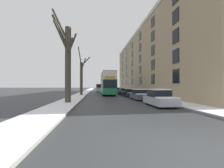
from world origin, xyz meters
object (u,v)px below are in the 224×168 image
object	(u,v)px
bare_tree_left_1	(82,76)
parked_car_4	(119,91)
parked_car_3	(124,92)
parked_car_1	(140,95)
parked_car_0	(159,98)
pedestrian_left_sidewalk	(68,94)
double_decker_bus	(107,82)
bare_tree_left_0	(67,60)
parked_car_2	(130,93)
oncoming_van	(99,88)

from	to	relation	value
bare_tree_left_1	parked_car_4	distance (m)	12.17
parked_car_3	parked_car_4	world-z (taller)	parked_car_4
parked_car_1	parked_car_0	bearing A→B (deg)	-90.00
parked_car_4	pedestrian_left_sidewalk	world-z (taller)	pedestrian_left_sidewalk
double_decker_bus	pedestrian_left_sidewalk	world-z (taller)	double_decker_bus
parked_car_1	parked_car_4	bearing A→B (deg)	90.00
bare_tree_left_0	parked_car_4	xyz separation A→B (m)	(8.53, 21.00, -3.75)
bare_tree_left_0	parked_car_2	distance (m)	12.86
double_decker_bus	parked_car_0	xyz separation A→B (m)	(3.30, -17.88, -1.85)
parked_car_3	parked_car_4	distance (m)	6.23
bare_tree_left_1	parked_car_4	bearing A→B (deg)	45.27
bare_tree_left_1	parked_car_3	size ratio (longest dim) A/B	1.99
bare_tree_left_0	parked_car_2	size ratio (longest dim) A/B	2.36
bare_tree_left_1	double_decker_bus	distance (m)	5.80
parked_car_1	oncoming_van	xyz separation A→B (m)	(-4.69, 27.03, 0.64)
parked_car_3	parked_car_4	xyz separation A→B (m)	(0.00, 6.23, 0.03)
double_decker_bus	pedestrian_left_sidewalk	xyz separation A→B (m)	(-5.19, -15.07, -1.58)
bare_tree_left_1	oncoming_van	bearing A→B (deg)	78.61
parked_car_0	parked_car_1	xyz separation A→B (m)	(-0.00, 6.11, -0.04)
bare_tree_left_1	double_decker_bus	size ratio (longest dim) A/B	0.75
bare_tree_left_0	double_decker_bus	xyz separation A→B (m)	(5.22, 15.34, -1.88)
double_decker_bus	parked_car_1	size ratio (longest dim) A/B	2.73
bare_tree_left_1	oncoming_van	xyz separation A→B (m)	(3.63, 18.00, -2.28)
parked_car_4	parked_car_0	bearing A→B (deg)	-90.00
parked_car_1	parked_car_4	xyz separation A→B (m)	(-0.00, 17.43, 0.02)
bare_tree_left_1	pedestrian_left_sidewalk	world-z (taller)	bare_tree_left_1
parked_car_2	parked_car_3	distance (m)	5.92
pedestrian_left_sidewalk	parked_car_2	bearing A→B (deg)	137.87
parked_car_0	bare_tree_left_1	bearing A→B (deg)	118.79
bare_tree_left_1	parked_car_1	bearing A→B (deg)	-47.35
parked_car_4	double_decker_bus	bearing A→B (deg)	-120.25
parked_car_1	parked_car_3	world-z (taller)	parked_car_1
double_decker_bus	parked_car_1	bearing A→B (deg)	-74.31
double_decker_bus	parked_car_0	distance (m)	18.27
parked_car_3	parked_car_2	bearing A→B (deg)	-90.00
parked_car_1	oncoming_van	world-z (taller)	oncoming_van
parked_car_3	pedestrian_left_sidewalk	size ratio (longest dim) A/B	2.51
bare_tree_left_0	oncoming_van	distance (m)	31.00
parked_car_2	parked_car_4	size ratio (longest dim) A/B	0.92
bare_tree_left_1	parked_car_2	xyz separation A→B (m)	(8.32, -3.76, -2.94)
parked_car_0	oncoming_van	size ratio (longest dim) A/B	0.79
bare_tree_left_0	parked_car_4	distance (m)	22.98
parked_car_2	parked_car_4	xyz separation A→B (m)	(0.00, 12.15, 0.05)
double_decker_bus	oncoming_van	distance (m)	15.38
bare_tree_left_1	pedestrian_left_sidewalk	xyz separation A→B (m)	(-0.17, -12.33, -2.60)
parked_car_2	oncoming_van	size ratio (longest dim) A/B	0.78
oncoming_van	parked_car_2	bearing A→B (deg)	-77.83
double_decker_bus	parked_car_4	size ratio (longest dim) A/B	2.72
bare_tree_left_0	parked_car_1	size ratio (longest dim) A/B	2.18
double_decker_bus	parked_car_2	xyz separation A→B (m)	(3.30, -6.49, -1.93)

